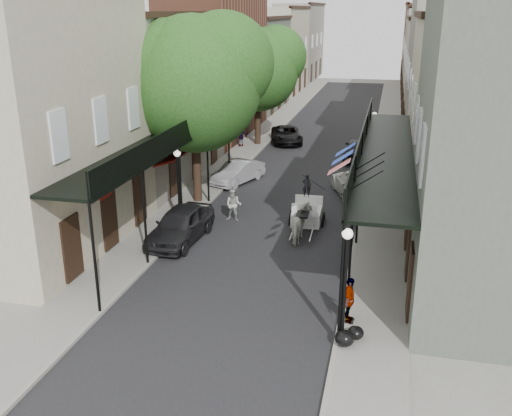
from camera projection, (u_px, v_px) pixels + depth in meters
The scene contains 24 objects.
ground at pixel (230, 300), 20.20m from camera, with size 140.00×140.00×0.00m, color gray.
road at pixel (310, 161), 38.58m from camera, with size 8.00×90.00×0.01m, color black.
sidewalk_left at pixel (239, 156), 39.65m from camera, with size 2.20×90.00×0.12m, color gray.
sidewalk_right at pixel (386, 165), 37.48m from camera, with size 2.20×90.00×0.12m, color gray.
building_row_left at pixel (228, 66), 47.91m from camera, with size 5.00×80.00×10.50m, color #B8B193.
building_row_right at pixel (441, 71), 44.17m from camera, with size 5.00×80.00×10.50m, color gray.
gallery_left at pixel (170, 139), 26.32m from camera, with size 2.20×18.05×4.88m.
gallery_right at pixel (382, 151), 24.24m from camera, with size 2.20×18.05×4.88m.
tree_near at pixel (203, 78), 28.33m from camera, with size 7.31×6.80×9.63m.
tree_far at pixel (263, 66), 41.42m from camera, with size 6.45×6.00×8.61m.
lamppost_right_near at pixel (345, 285), 16.80m from camera, with size 0.32×0.32×3.71m.
lamppost_left at pixel (179, 188), 25.93m from camera, with size 0.32×0.32×3.71m.
lamppost_right_far at pixel (373, 141), 35.18m from camera, with size 0.32×0.32×3.71m.
horse at pixel (302, 224), 25.11m from camera, with size 0.85×1.87×1.58m, color beige.
carriage at pixel (308, 201), 27.32m from camera, with size 1.70×2.38×2.65m.
pedestrian_walking at pixel (234, 205), 27.48m from camera, with size 0.79×0.61×1.62m, color #AFB1A7.
pedestrian_sidewalk_left at pixel (241, 135), 42.09m from camera, with size 1.05×0.61×1.63m, color gray.
pedestrian_sidewalk_right at pixel (349, 300), 18.30m from camera, with size 0.91×0.38×1.56m, color gray.
car_left_near at pixel (181, 225), 25.08m from camera, with size 1.83×4.54×1.55m, color black.
car_left_mid at pixel (238, 172), 33.61m from camera, with size 1.38×3.96×1.30m, color #A9A8AE.
car_left_far at pixel (287, 135), 43.73m from camera, with size 2.10×4.55×1.26m, color black.
car_right_near at pixel (358, 184), 30.91m from camera, with size 2.15×5.29×1.54m, color white.
car_right_far at pixel (358, 149), 38.73m from camera, with size 1.76×4.38×1.49m, color black.
trash_bags at pixel (349, 336), 17.29m from camera, with size 0.85×1.00×0.50m.
Camera 1 is at (5.03, -17.31, 9.72)m, focal length 40.00 mm.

